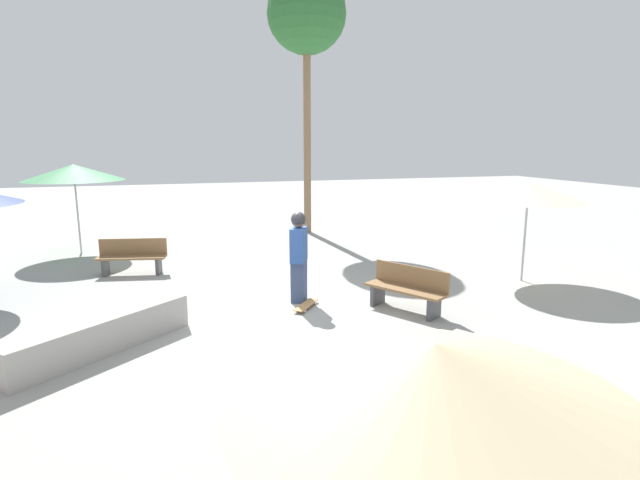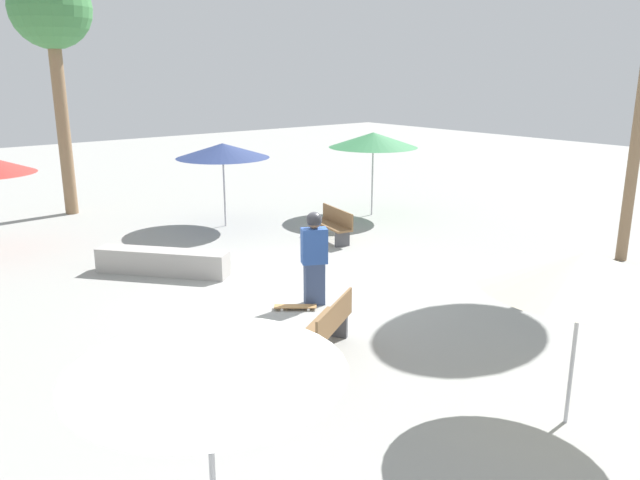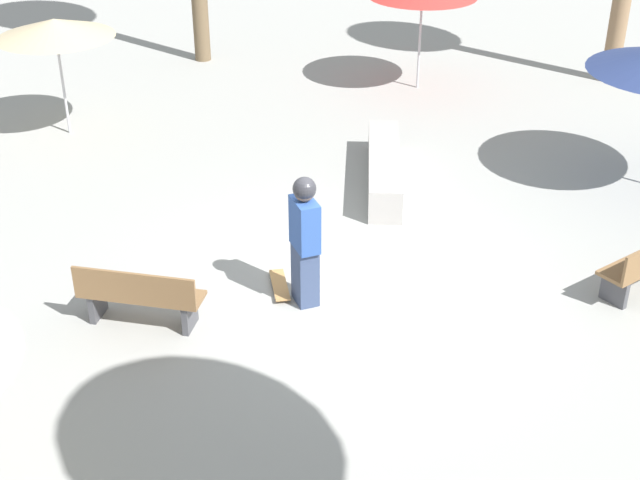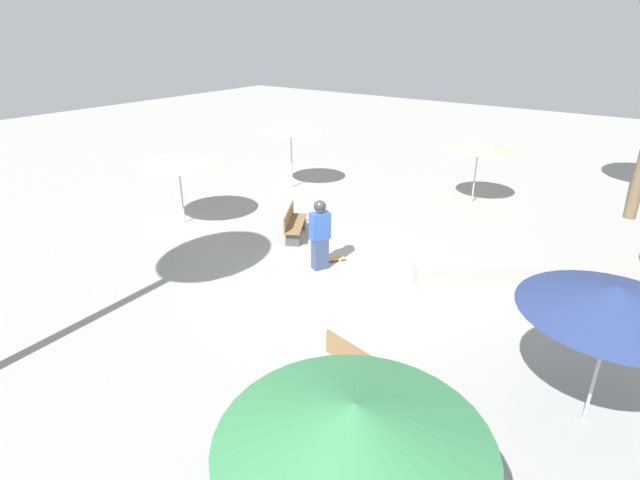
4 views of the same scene
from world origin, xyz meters
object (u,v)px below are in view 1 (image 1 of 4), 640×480
(skateboard, at_px, (306,305))
(shade_umbrella_green, at_px, (74,172))
(skater_main, at_px, (299,254))
(shade_umbrella_cream, at_px, (528,192))
(concrete_ledge, at_px, (101,334))
(bench_far, at_px, (407,289))
(shade_umbrella_tan, at_px, (433,375))
(bench_near, at_px, (132,257))
(palm_tree_center_left, at_px, (307,16))

(skateboard, relative_size, shade_umbrella_green, 0.28)
(skater_main, xyz_separation_m, shade_umbrella_cream, (5.31, -0.09, 1.08))
(concrete_ledge, distance_m, shade_umbrella_cream, 9.13)
(skater_main, height_order, skateboard, skater_main)
(skateboard, distance_m, concrete_ledge, 3.69)
(skateboard, bearing_deg, bench_far, 106.74)
(skateboard, distance_m, bench_far, 1.95)
(concrete_ledge, xyz_separation_m, shade_umbrella_tan, (2.28, -5.82, 1.74))
(concrete_ledge, xyz_separation_m, bench_far, (5.33, 0.31, 0.15))
(shade_umbrella_green, bearing_deg, shade_umbrella_cream, -31.38)
(skater_main, bearing_deg, shade_umbrella_cream, 115.73)
(concrete_ledge, relative_size, shade_umbrella_cream, 1.05)
(skateboard, relative_size, bench_far, 0.47)
(shade_umbrella_tan, bearing_deg, bench_far, 63.55)
(bench_near, bearing_deg, concrete_ledge, 99.12)
(shade_umbrella_cream, bearing_deg, bench_near, 158.92)
(skater_main, height_order, shade_umbrella_tan, shade_umbrella_tan)
(bench_near, bearing_deg, shade_umbrella_tan, 112.81)
(skateboard, bearing_deg, palm_tree_center_left, -157.87)
(skater_main, bearing_deg, skateboard, 28.25)
(concrete_ledge, bearing_deg, shade_umbrella_green, 99.97)
(skateboard, bearing_deg, shade_umbrella_cream, 132.48)
(shade_umbrella_cream, bearing_deg, palm_tree_center_left, 111.62)
(skateboard, xyz_separation_m, concrete_ledge, (-3.54, -1.01, 0.22))
(concrete_ledge, bearing_deg, bench_far, 3.31)
(bench_near, xyz_separation_m, bench_far, (5.11, -4.41, 0.00))
(concrete_ledge, bearing_deg, shade_umbrella_tan, -68.63)
(bench_near, height_order, shade_umbrella_cream, shade_umbrella_cream)
(skateboard, distance_m, shade_umbrella_cream, 5.68)
(shade_umbrella_cream, distance_m, palm_tree_center_left, 9.61)
(skateboard, height_order, bench_near, bench_near)
(bench_near, distance_m, palm_tree_center_left, 9.78)
(skater_main, bearing_deg, shade_umbrella_tan, 16.92)
(concrete_ledge, relative_size, bench_far, 1.64)
(skater_main, height_order, bench_near, skater_main)
(concrete_ledge, height_order, shade_umbrella_green, shade_umbrella_green)
(palm_tree_center_left, bearing_deg, bench_near, -143.11)
(bench_far, bearing_deg, skateboard, 38.08)
(bench_near, distance_m, shade_umbrella_cream, 9.39)
(skateboard, bearing_deg, bench_near, -99.77)
(bench_far, xyz_separation_m, shade_umbrella_cream, (3.52, 1.09, 1.64))
(skateboard, bearing_deg, concrete_ledge, -35.67)
(skateboard, distance_m, shade_umbrella_green, 8.51)
(bench_far, height_order, shade_umbrella_tan, shade_umbrella_tan)
(skater_main, xyz_separation_m, shade_umbrella_green, (-4.87, 6.13, 1.34))
(skateboard, relative_size, bench_near, 0.45)
(shade_umbrella_tan, xyz_separation_m, palm_tree_center_left, (3.57, 14.77, 5.19))
(shade_umbrella_green, bearing_deg, bench_far, -47.61)
(bench_far, bearing_deg, bench_near, 18.85)
(shade_umbrella_green, bearing_deg, bench_near, -61.69)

